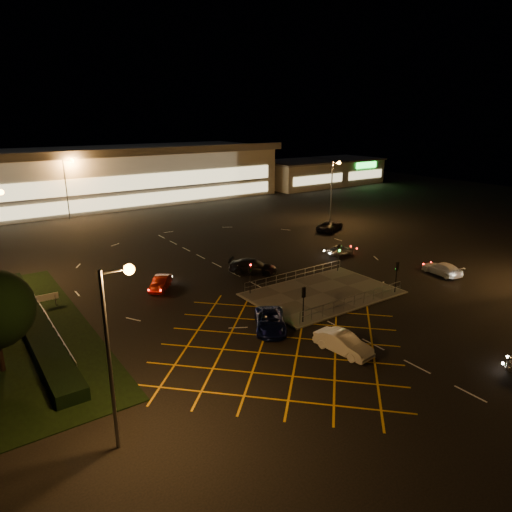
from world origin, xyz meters
TOP-DOWN VIEW (x-y plane):
  - ground at (0.00, 0.00)m, footprint 180.00×180.00m
  - pedestrian_island at (2.00, -2.00)m, footprint 14.00×9.00m
  - hedge at (-23.00, 6.00)m, footprint 2.00×26.00m
  - supermarket at (0.00, 61.95)m, footprint 72.00×26.50m
  - retail_unit_a at (46.00, 53.97)m, footprint 18.80×14.80m
  - retail_unit_b at (62.00, 53.96)m, footprint 14.80×14.80m
  - streetlight_sw at (-21.56, -12.00)m, footprint 1.78×0.56m
  - streetlight_ne at (24.44, 20.00)m, footprint 1.78×0.56m
  - streetlight_far_left at (-9.56, 48.00)m, footprint 1.78×0.56m
  - streetlight_far_right at (30.44, 50.00)m, footprint 1.78×0.56m
  - signal_sw at (-4.00, -5.99)m, footprint 0.28×0.30m
  - signal_se at (8.00, -5.99)m, footprint 0.28×0.30m
  - signal_nw at (-4.00, 1.99)m, footprint 0.28×0.30m
  - signal_ne at (8.00, 1.99)m, footprint 0.28×0.30m
  - car_queue_white at (-4.82, -11.52)m, footprint 2.17×4.79m
  - car_left_blue at (-6.97, -5.34)m, footprint 4.85×5.72m
  - car_far_dkgrey at (-0.15, 7.08)m, footprint 5.38×5.40m
  - car_right_silver at (12.97, 6.54)m, footprint 3.76×1.92m
  - car_circ_red at (-10.66, 8.36)m, footprint 3.67×4.03m
  - car_east_grey at (20.79, 16.66)m, footprint 6.15×4.64m
  - car_approach_white at (16.82, -5.30)m, footprint 2.53×4.93m

SIDE VIEW (x-z plane):
  - ground at x=0.00m, z-range 0.00..0.00m
  - pedestrian_island at x=2.00m, z-range 0.00..0.12m
  - hedge at x=-23.00m, z-range 0.00..1.00m
  - car_right_silver at x=12.97m, z-range 0.00..1.22m
  - car_circ_red at x=-10.66m, z-range 0.00..1.34m
  - car_approach_white at x=16.82m, z-range 0.00..1.37m
  - car_left_blue at x=-6.97m, z-range 0.00..1.46m
  - car_queue_white at x=-4.82m, z-range 0.00..1.52m
  - car_east_grey at x=20.79m, z-range 0.00..1.55m
  - car_far_dkgrey at x=-0.15m, z-range 0.00..1.57m
  - signal_sw at x=-4.00m, z-range 0.79..3.94m
  - signal_se at x=8.00m, z-range 0.79..3.94m
  - signal_nw at x=-4.00m, z-range 0.79..3.94m
  - signal_ne at x=8.00m, z-range 0.79..3.94m
  - retail_unit_a at x=46.00m, z-range 0.04..6.39m
  - retail_unit_b at x=62.00m, z-range 0.05..6.40m
  - supermarket at x=0.00m, z-range 0.06..10.56m
  - streetlight_sw at x=-21.56m, z-range 1.55..11.58m
  - streetlight_ne at x=24.44m, z-range 1.55..11.58m
  - streetlight_far_left at x=-9.56m, z-range 1.55..11.58m
  - streetlight_far_right at x=30.44m, z-range 1.55..11.58m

